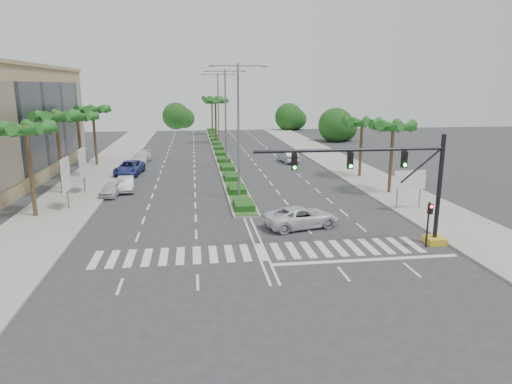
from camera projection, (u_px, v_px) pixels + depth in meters
ground at (261, 252)px, 28.47m from camera, size 160.00×160.00×0.00m
footpath_right at (372, 180)px, 49.75m from camera, size 6.00×120.00×0.15m
footpath_left at (82, 188)px, 45.74m from camera, size 6.00×120.00×0.15m
median at (219, 151)px, 71.85m from camera, size 2.20×75.00×0.20m
median_grass at (219, 150)px, 71.83m from camera, size 1.80×75.00×0.04m
signal_gantry at (406, 194)px, 28.90m from camera, size 12.60×1.20×7.20m
pedestrian_signal at (429, 217)px, 28.75m from camera, size 0.28×0.36×3.00m
direction_sign at (410, 182)px, 37.40m from camera, size 2.70×0.11×3.40m
billboard_near at (66, 175)px, 37.45m from camera, size 0.18×2.10×4.35m
billboard_far at (83, 163)px, 43.24m from camera, size 0.18×2.10×4.35m
palm_left_near at (26, 132)px, 34.41m from camera, size 4.57×4.68×7.55m
palm_left_mid at (56, 119)px, 42.04m from camera, size 4.57×4.68×7.95m
palm_left_far at (78, 120)px, 49.89m from camera, size 4.57×4.68×7.35m
palm_left_end at (93, 112)px, 57.51m from camera, size 4.57×4.68×7.75m
palm_right_near at (393, 129)px, 42.47m from camera, size 4.57×4.68×7.05m
palm_right_far at (362, 125)px, 50.26m from camera, size 4.57×4.68×6.75m
palm_median_a at (215, 103)px, 79.89m from camera, size 4.57×4.68×8.05m
palm_median_b at (212, 100)px, 94.35m from camera, size 4.57×4.68×8.05m
streetlight_near at (238, 124)px, 40.42m from camera, size 5.10×0.25×12.00m
streetlight_mid at (226, 113)px, 55.85m from camera, size 5.10×0.25×12.00m
streetlight_far at (218, 107)px, 71.29m from camera, size 5.10×0.25×12.00m
car_parked_a at (111, 189)px, 42.73m from camera, size 2.02×4.00×1.30m
car_parked_b at (126, 184)px, 44.84m from camera, size 1.96×4.43×1.42m
car_parked_c at (129, 168)px, 52.89m from camera, size 3.31×6.01×1.59m
car_parked_d at (142, 157)px, 61.63m from camera, size 2.58×5.08×1.41m
car_crossing at (302, 217)px, 33.30m from camera, size 5.93×3.77×1.53m
car_right at (288, 156)px, 61.45m from camera, size 2.18×5.04×1.61m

